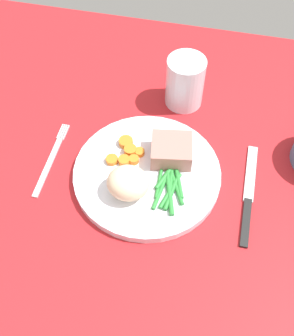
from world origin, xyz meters
TOP-DOWN VIEW (x-y plane):
  - dining_table at (0.00, 0.00)cm, footprint 120.00×90.00cm
  - dinner_plate at (2.15, 0.76)cm, footprint 25.84×25.84cm
  - meat_portion at (5.64, 4.83)cm, footprint 8.02×7.55cm
  - mashed_potatoes at (-0.17, -3.89)cm, footprint 7.04×6.41cm
  - carrot_slices at (-2.12, 3.60)cm, footprint 6.43×6.70cm
  - green_beans at (6.61, -1.77)cm, footprint 5.51×10.51cm
  - fork at (-15.69, 0.51)cm, footprint 1.44×16.60cm
  - knife at (20.04, 0.48)cm, footprint 1.70×20.50cm
  - water_glass at (5.31, 20.35)cm, footprint 7.41×7.41cm

SIDE VIEW (x-z plane):
  - dining_table at x=0.00cm, z-range 0.00..2.00cm
  - knife at x=20.04cm, z-range 1.88..2.52cm
  - fork at x=-15.69cm, z-range 2.00..2.40cm
  - dinner_plate at x=2.15cm, z-range 2.00..3.60cm
  - green_beans at x=6.61cm, z-range 3.56..4.39cm
  - carrot_slices at x=-2.12cm, z-range 3.49..4.77cm
  - meat_portion at x=5.64cm, z-range 3.60..7.17cm
  - mashed_potatoes at x=-0.17cm, z-range 3.60..8.73cm
  - water_glass at x=5.31cm, z-range 1.24..11.49cm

